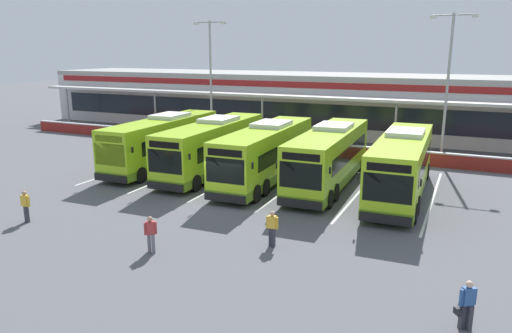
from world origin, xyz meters
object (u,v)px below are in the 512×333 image
at_px(pedestrian_in_dark_coat, 26,205).
at_px(lamp_post_west, 211,74).
at_px(coach_bus_rightmost, 401,166).
at_px(coach_bus_leftmost, 164,142).
at_px(pedestrian_child, 272,227).
at_px(coach_bus_centre, 266,154).
at_px(pedestrian_near_bin, 151,233).
at_px(pedestrian_with_handbag, 467,304).
at_px(coach_bus_left_centre, 213,147).
at_px(coach_bus_right_centre, 329,158).
at_px(lamp_post_centre, 448,80).

xyz_separation_m(pedestrian_in_dark_coat, lamp_post_west, (-2.53, 23.12, 5.42)).
bearing_deg(lamp_post_west, coach_bus_rightmost, -29.57).
bearing_deg(pedestrian_in_dark_coat, coach_bus_leftmost, 93.34).
xyz_separation_m(pedestrian_in_dark_coat, pedestrian_child, (12.35, 2.29, 0.00)).
bearing_deg(coach_bus_centre, coach_bus_leftmost, 175.43).
xyz_separation_m(coach_bus_rightmost, pedestrian_in_dark_coat, (-16.31, -12.43, -0.91)).
height_order(coach_bus_rightmost, pedestrian_near_bin, coach_bus_rightmost).
xyz_separation_m(coach_bus_centre, pedestrian_with_handbag, (12.47, -13.43, -0.93)).
distance_m(coach_bus_leftmost, pedestrian_in_dark_coat, 12.95).
relative_size(coach_bus_left_centre, pedestrian_child, 7.54).
bearing_deg(coach_bus_centre, pedestrian_near_bin, -89.14).
bearing_deg(coach_bus_rightmost, coach_bus_centre, -178.63).
distance_m(pedestrian_with_handbag, lamp_post_west, 33.76).
height_order(pedestrian_in_dark_coat, pedestrian_child, same).
height_order(coach_bus_rightmost, lamp_post_west, lamp_post_west).
bearing_deg(pedestrian_in_dark_coat, pedestrian_near_bin, -3.46).
distance_m(coach_bus_left_centre, coach_bus_right_centre, 8.30).
xyz_separation_m(coach_bus_left_centre, coach_bus_right_centre, (8.29, 0.23, 0.00)).
xyz_separation_m(coach_bus_left_centre, pedestrian_in_dark_coat, (-3.51, -12.71, -0.91)).
bearing_deg(pedestrian_with_handbag, lamp_post_west, 133.09).
xyz_separation_m(coach_bus_left_centre, pedestrian_near_bin, (4.44, -13.19, -0.91)).
distance_m(coach_bus_leftmost, lamp_post_west, 11.31).
relative_size(coach_bus_leftmost, coach_bus_centre, 1.00).
bearing_deg(coach_bus_centre, pedestrian_with_handbag, -47.12).
bearing_deg(pedestrian_child, lamp_post_centre, 74.76).
xyz_separation_m(coach_bus_left_centre, lamp_post_centre, (14.37, 9.87, 4.50)).
bearing_deg(pedestrian_child, coach_bus_left_centre, 130.30).
bearing_deg(coach_bus_centre, coach_bus_right_centre, 10.15).
distance_m(coach_bus_leftmost, coach_bus_rightmost, 17.07).
height_order(coach_bus_leftmost, coach_bus_right_centre, same).
bearing_deg(lamp_post_centre, pedestrian_with_handbag, -84.36).
distance_m(coach_bus_right_centre, pedestrian_in_dark_coat, 17.54).
relative_size(coach_bus_leftmost, pedestrian_near_bin, 7.54).
bearing_deg(pedestrian_with_handbag, coach_bus_leftmost, 146.08).
xyz_separation_m(coach_bus_rightmost, lamp_post_west, (-18.84, 10.69, 4.50)).
xyz_separation_m(lamp_post_west, lamp_post_centre, (20.41, -0.53, 0.00)).
height_order(coach_bus_right_centre, lamp_post_centre, lamp_post_centre).
distance_m(pedestrian_in_dark_coat, pedestrian_child, 12.56).
distance_m(coach_bus_rightmost, pedestrian_with_handbag, 14.22).
xyz_separation_m(pedestrian_child, lamp_post_west, (-14.88, 20.83, 5.42)).
height_order(coach_bus_left_centre, lamp_post_centre, lamp_post_centre).
bearing_deg(pedestrian_child, pedestrian_near_bin, -147.84).
height_order(coach_bus_centre, lamp_post_west, lamp_post_west).
height_order(coach_bus_rightmost, pedestrian_child, coach_bus_rightmost).
xyz_separation_m(coach_bus_leftmost, coach_bus_right_centre, (12.56, 0.04, 0.00)).
bearing_deg(pedestrian_with_handbag, lamp_post_centre, 95.64).
bearing_deg(coach_bus_right_centre, coach_bus_left_centre, -178.38).
distance_m(pedestrian_in_dark_coat, lamp_post_west, 23.88).
relative_size(coach_bus_centre, coach_bus_right_centre, 1.00).
xyz_separation_m(coach_bus_left_centre, pedestrian_with_handbag, (16.72, -13.92, -0.93)).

